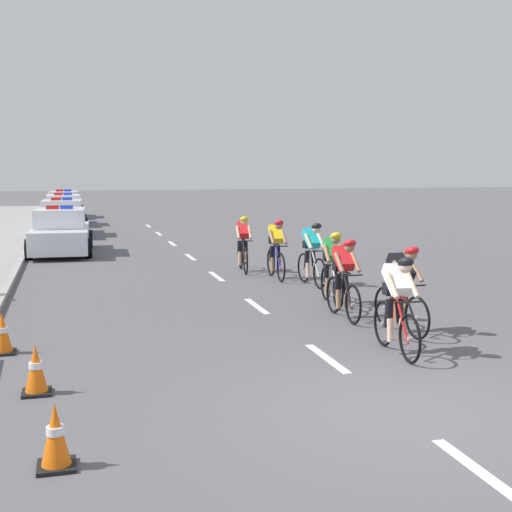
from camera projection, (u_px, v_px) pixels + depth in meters
ground_plane at (400, 412)px, 7.95m from camera, size 160.00×160.00×0.00m
kerb_edge at (20, 262)px, 20.03m from camera, size 0.16×60.00×0.13m
lane_markings_centre at (202, 266)px, 19.77m from camera, size 0.14×29.60×0.01m
cyclist_lead at (397, 303)px, 10.30m from camera, size 0.43×1.72×1.56m
cyclist_second at (402, 288)px, 11.66m from camera, size 0.45×1.72×1.56m
cyclist_third at (344, 277)px, 12.76m from camera, size 0.42×1.72×1.56m
cyclist_fourth at (332, 267)px, 14.10m from camera, size 0.45×1.72×1.56m
cyclist_fifth at (312, 253)px, 16.36m from camera, size 0.43×1.72×1.56m
cyclist_sixth at (276, 248)px, 17.35m from camera, size 0.42×1.72×1.56m
cyclist_seventh at (243, 243)px, 18.55m from camera, size 0.45×1.72×1.56m
police_car_nearest at (61, 233)px, 22.49m from camera, size 2.12×4.46×1.59m
police_car_second at (62, 219)px, 28.42m from camera, size 2.10×4.45×1.59m
police_car_third at (64, 211)px, 33.70m from camera, size 2.10×4.45×1.59m
police_car_furthest at (64, 206)px, 38.71m from camera, size 2.14×4.47×1.59m
traffic_cone_near at (55, 436)px, 6.43m from camera, size 0.36×0.36×0.64m
traffic_cone_mid at (36, 370)px, 8.55m from camera, size 0.36×0.36×0.64m
traffic_cone_far at (3, 334)px, 10.41m from camera, size 0.36×0.36×0.64m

